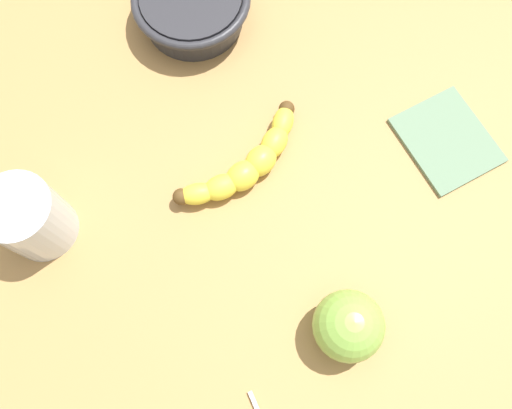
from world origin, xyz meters
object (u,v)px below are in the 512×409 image
ceramic_bowl (192,6)px  green_apple_fruit (348,326)px  banana (247,164)px  smoothie_glass (30,218)px

ceramic_bowl → green_apple_fruit: size_ratio=2.03×
banana → green_apple_fruit: (-20.56, 11.12, 2.23)cm
banana → smoothie_glass: 26.77cm
smoothie_glass → ceramic_bowl: 35.91cm
ceramic_bowl → green_apple_fruit: bearing=146.1°
smoothie_glass → banana: bearing=-129.8°
banana → smoothie_glass: (17.05, 20.44, 2.83)cm
banana → smoothie_glass: size_ratio=2.08×
ceramic_bowl → banana: bearing=140.9°
smoothie_glass → ceramic_bowl: (1.90, -35.83, -1.60)cm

